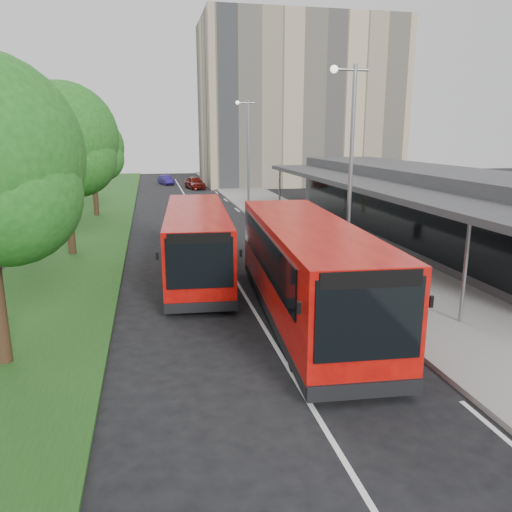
# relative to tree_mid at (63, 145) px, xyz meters

# --- Properties ---
(ground) EXTENTS (120.00, 120.00, 0.00)m
(ground) POSITION_rel_tree_mid_xyz_m (7.01, -9.05, -5.22)
(ground) COLOR black
(ground) RESTS_ON ground
(pavement) EXTENTS (5.00, 80.00, 0.15)m
(pavement) POSITION_rel_tree_mid_xyz_m (13.01, 10.95, -5.14)
(pavement) COLOR gray
(pavement) RESTS_ON ground
(grass_verge) EXTENTS (5.00, 80.00, 0.10)m
(grass_verge) POSITION_rel_tree_mid_xyz_m (0.01, 10.95, -5.17)
(grass_verge) COLOR #1A4315
(grass_verge) RESTS_ON ground
(lane_centre_line) EXTENTS (0.12, 70.00, 0.01)m
(lane_centre_line) POSITION_rel_tree_mid_xyz_m (7.01, 5.95, -5.21)
(lane_centre_line) COLOR silver
(lane_centre_line) RESTS_ON ground
(kerb_dashes) EXTENTS (0.12, 56.00, 0.01)m
(kerb_dashes) POSITION_rel_tree_mid_xyz_m (10.31, 9.95, -5.21)
(kerb_dashes) COLOR silver
(kerb_dashes) RESTS_ON ground
(office_block) EXTENTS (22.00, 12.00, 18.00)m
(office_block) POSITION_rel_tree_mid_xyz_m (21.01, 32.95, 3.78)
(office_block) COLOR tan
(office_block) RESTS_ON ground
(station_building) EXTENTS (7.70, 26.00, 4.00)m
(station_building) POSITION_rel_tree_mid_xyz_m (17.87, -1.05, -3.18)
(station_building) COLOR #323235
(station_building) RESTS_ON ground
(tree_mid) EXTENTS (5.03, 5.03, 8.08)m
(tree_mid) POSITION_rel_tree_mid_xyz_m (0.00, 0.00, 0.00)
(tree_mid) COLOR #301D13
(tree_mid) RESTS_ON ground
(tree_far) EXTENTS (4.40, 4.40, 7.03)m
(tree_far) POSITION_rel_tree_mid_xyz_m (0.00, 12.00, -0.68)
(tree_far) COLOR #301D13
(tree_far) RESTS_ON ground
(lamp_post_near) EXTENTS (1.44, 0.28, 8.00)m
(lamp_post_near) POSITION_rel_tree_mid_xyz_m (11.13, -7.05, -0.50)
(lamp_post_near) COLOR gray
(lamp_post_near) RESTS_ON pavement
(lamp_post_far) EXTENTS (1.44, 0.28, 8.00)m
(lamp_post_far) POSITION_rel_tree_mid_xyz_m (11.13, 12.95, -0.50)
(lamp_post_far) COLOR gray
(lamp_post_far) RESTS_ON pavement
(bus_main) EXTENTS (3.49, 11.04, 3.08)m
(bus_main) POSITION_rel_tree_mid_xyz_m (8.48, -10.44, -3.64)
(bus_main) COLOR red
(bus_main) RESTS_ON ground
(bus_second) EXTENTS (3.22, 10.04, 2.80)m
(bus_second) POSITION_rel_tree_mid_xyz_m (5.59, -4.88, -3.78)
(bus_second) COLOR red
(bus_second) RESTS_ON ground
(litter_bin) EXTENTS (0.53, 0.53, 0.79)m
(litter_bin) POSITION_rel_tree_mid_xyz_m (12.80, -0.26, -4.67)
(litter_bin) COLOR #341D15
(litter_bin) RESTS_ON pavement
(bollard) EXTENTS (0.21, 0.21, 1.07)m
(bollard) POSITION_rel_tree_mid_xyz_m (11.93, 8.95, -4.53)
(bollard) COLOR #FDF50D
(bollard) RESTS_ON pavement
(car_near) EXTENTS (2.26, 4.08, 1.31)m
(car_near) POSITION_rel_tree_mid_xyz_m (8.49, 28.81, -4.56)
(car_near) COLOR #5B110D
(car_near) RESTS_ON ground
(car_far) EXTENTS (1.92, 3.41, 1.06)m
(car_far) POSITION_rel_tree_mid_xyz_m (5.63, 34.20, -4.69)
(car_far) COLOR navy
(car_far) RESTS_ON ground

